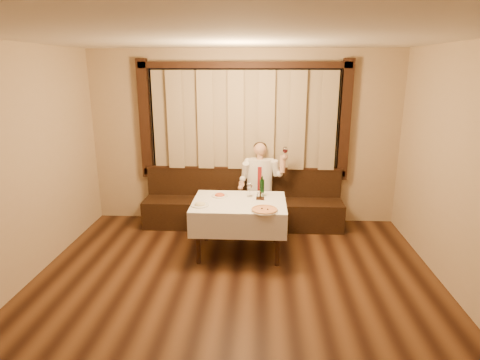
# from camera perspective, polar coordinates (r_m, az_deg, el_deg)

# --- Properties ---
(room) EXTENTS (5.01, 6.01, 2.81)m
(room) POSITION_cam_1_polar(r_m,az_deg,el_deg) (4.57, -0.67, 2.86)
(room) COLOR black
(room) RESTS_ON ground
(banquette) EXTENTS (3.20, 0.61, 0.94)m
(banquette) POSITION_cam_1_polar(r_m,az_deg,el_deg) (6.58, 0.41, -3.83)
(banquette) COLOR black
(banquette) RESTS_ON ground
(dining_table) EXTENTS (1.27, 0.97, 0.76)m
(dining_table) POSITION_cam_1_polar(r_m,az_deg,el_deg) (5.50, -0.12, -4.07)
(dining_table) COLOR black
(dining_table) RESTS_ON ground
(pizza) EXTENTS (0.35, 0.35, 0.04)m
(pizza) POSITION_cam_1_polar(r_m,az_deg,el_deg) (5.11, 3.49, -4.26)
(pizza) COLOR white
(pizza) RESTS_ON dining_table
(pasta_red) EXTENTS (0.23, 0.23, 0.08)m
(pasta_red) POSITION_cam_1_polar(r_m,az_deg,el_deg) (5.67, -2.90, -2.01)
(pasta_red) COLOR white
(pasta_red) RESTS_ON dining_table
(pasta_cream) EXTENTS (0.24, 0.24, 0.08)m
(pasta_cream) POSITION_cam_1_polar(r_m,az_deg,el_deg) (5.31, -5.72, -3.31)
(pasta_cream) COLOR white
(pasta_cream) RESTS_ON dining_table
(green_bottle) EXTENTS (0.06, 0.06, 0.30)m
(green_bottle) POSITION_cam_1_polar(r_m,az_deg,el_deg) (5.65, 3.13, -1.08)
(green_bottle) COLOR #0D3F13
(green_bottle) RESTS_ON dining_table
(table_wine_glass) EXTENTS (0.08, 0.08, 0.21)m
(table_wine_glass) POSITION_cam_1_polar(r_m,az_deg,el_deg) (5.62, 1.38, -0.88)
(table_wine_glass) COLOR white
(table_wine_glass) RESTS_ON dining_table
(cruet_caddy) EXTENTS (0.11, 0.06, 0.12)m
(cruet_caddy) POSITION_cam_1_polar(r_m,az_deg,el_deg) (5.53, 2.88, -2.39)
(cruet_caddy) COLOR black
(cruet_caddy) RESTS_ON dining_table
(seated_man) EXTENTS (0.75, 0.56, 1.39)m
(seated_man) POSITION_cam_1_polar(r_m,az_deg,el_deg) (6.34, 2.86, 0.11)
(seated_man) COLOR black
(seated_man) RESTS_ON ground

